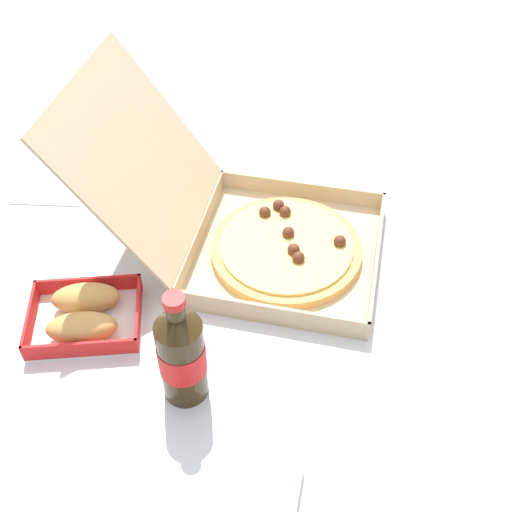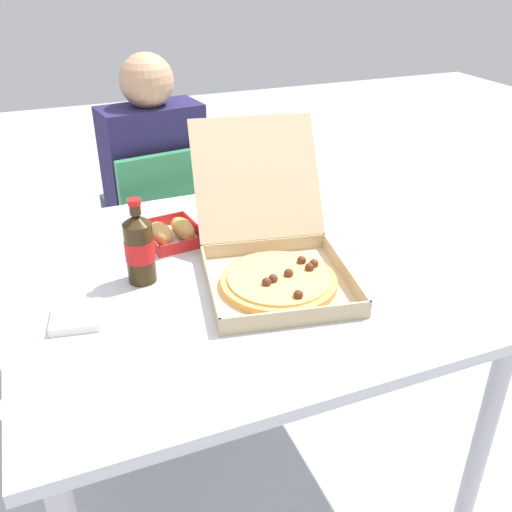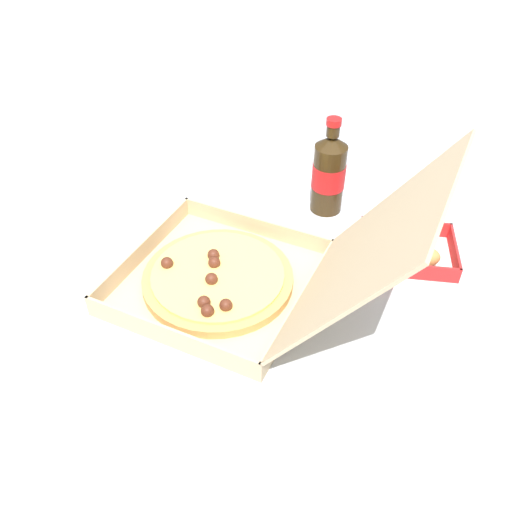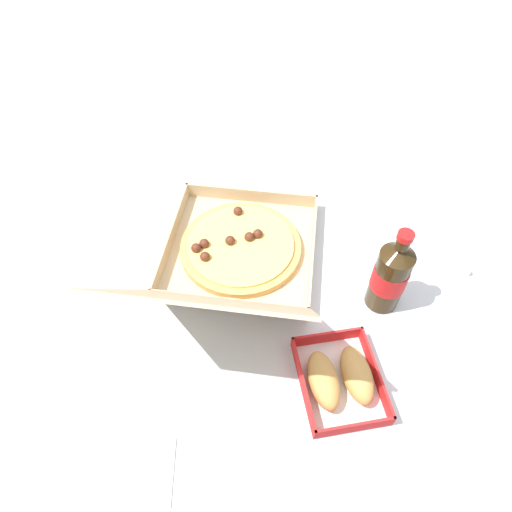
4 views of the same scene
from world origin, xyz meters
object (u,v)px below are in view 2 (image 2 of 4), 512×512
at_px(cola_bottle, 139,248).
at_px(chair, 161,231).
at_px(paper_menu, 281,199).
at_px(pizza_box_open, 274,260).
at_px(diner_person, 151,177).
at_px(napkin_pile, 76,317).
at_px(bread_side_box, 172,232).

bearing_deg(cola_bottle, chair, 74.63).
xyz_separation_m(chair, paper_menu, (0.34, -0.39, 0.24)).
bearing_deg(pizza_box_open, chair, 97.85).
bearing_deg(diner_person, paper_menu, -51.88).
relative_size(pizza_box_open, cola_bottle, 2.71).
bearing_deg(diner_person, napkin_pile, -112.09).
height_order(diner_person, bread_side_box, diner_person).
relative_size(diner_person, pizza_box_open, 1.90).
bearing_deg(chair, cola_bottle, -105.37).
distance_m(chair, pizza_box_open, 0.90).
relative_size(bread_side_box, napkin_pile, 1.88).
relative_size(chair, napkin_pile, 7.55).
xyz_separation_m(cola_bottle, napkin_pile, (-0.18, -0.12, -0.08)).
relative_size(diner_person, napkin_pile, 10.46).
xyz_separation_m(diner_person, paper_menu, (0.35, -0.44, 0.03)).
bearing_deg(bread_side_box, napkin_pile, -134.39).
distance_m(chair, diner_person, 0.21).
relative_size(cola_bottle, paper_menu, 1.07).
height_order(cola_bottle, paper_menu, cola_bottle).
bearing_deg(napkin_pile, paper_menu, 33.20).
bearing_deg(diner_person, cola_bottle, -103.76).
xyz_separation_m(chair, diner_person, (-0.01, 0.06, 0.21)).
xyz_separation_m(chair, pizza_box_open, (0.12, -0.84, 0.28)).
xyz_separation_m(paper_menu, napkin_pile, (-0.72, -0.47, 0.01)).
relative_size(diner_person, cola_bottle, 5.14).
height_order(chair, napkin_pile, chair).
relative_size(chair, cola_bottle, 3.71).
bearing_deg(bread_side_box, diner_person, 83.62).
bearing_deg(napkin_pile, pizza_box_open, 1.53).
xyz_separation_m(diner_person, cola_bottle, (-0.19, -0.79, 0.12)).
bearing_deg(pizza_box_open, cola_bottle, 161.34).
bearing_deg(cola_bottle, napkin_pile, -145.64).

